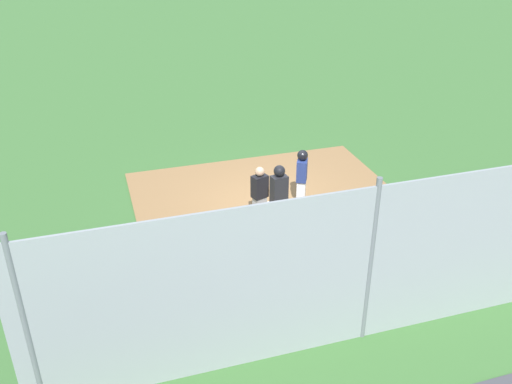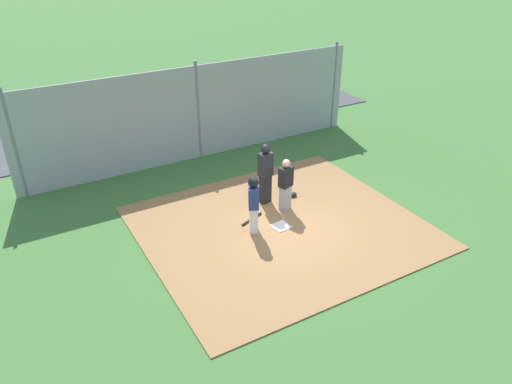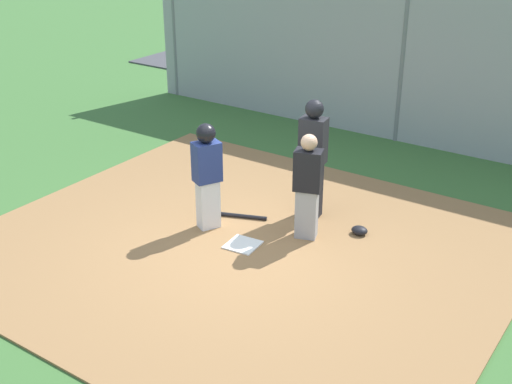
% 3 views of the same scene
% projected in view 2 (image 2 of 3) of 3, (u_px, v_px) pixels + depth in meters
% --- Properties ---
extents(ground_plane, '(140.00, 140.00, 0.00)m').
position_uv_depth(ground_plane, '(281.00, 227.00, 13.27)').
color(ground_plane, '#3D6B33').
extents(dirt_infield, '(7.20, 6.40, 0.03)m').
position_uv_depth(dirt_infield, '(281.00, 227.00, 13.26)').
color(dirt_infield, olive).
rests_on(dirt_infield, ground_plane).
extents(home_plate, '(0.48, 0.48, 0.02)m').
position_uv_depth(home_plate, '(281.00, 226.00, 13.25)').
color(home_plate, white).
rests_on(home_plate, dirt_infield).
extents(catcher, '(0.44, 0.37, 1.55)m').
position_uv_depth(catcher, '(286.00, 184.00, 13.68)').
color(catcher, '#9E9EA3').
rests_on(catcher, dirt_infield).
extents(umpire, '(0.42, 0.32, 1.83)m').
position_uv_depth(umpire, '(266.00, 172.00, 13.94)').
color(umpire, black).
rests_on(umpire, dirt_infield).
extents(runner, '(0.40, 0.46, 1.60)m').
position_uv_depth(runner, '(254.00, 201.00, 12.63)').
color(runner, silver).
rests_on(runner, dirt_infield).
extents(baseball_bat, '(0.78, 0.35, 0.06)m').
position_uv_depth(baseball_bat, '(252.00, 219.00, 13.53)').
color(baseball_bat, black).
rests_on(baseball_bat, dirt_infield).
extents(catcher_mask, '(0.24, 0.20, 0.12)m').
position_uv_depth(catcher_mask, '(293.00, 194.00, 14.68)').
color(catcher_mask, black).
rests_on(catcher_mask, dirt_infield).
extents(backstop_fence, '(12.00, 0.10, 3.35)m').
position_uv_depth(backstop_fence, '(198.00, 113.00, 16.49)').
color(backstop_fence, '#93999E').
rests_on(backstop_fence, ground_plane).
extents(parking_lot, '(18.00, 5.20, 0.04)m').
position_uv_depth(parking_lot, '(159.00, 119.00, 20.51)').
color(parking_lot, '#424247').
rests_on(parking_lot, ground_plane).
extents(parked_car_green, '(4.35, 2.21, 1.28)m').
position_uv_depth(parked_car_green, '(287.00, 87.00, 22.44)').
color(parked_car_green, '#235B38').
rests_on(parked_car_green, parking_lot).
extents(parked_car_white, '(4.32, 2.14, 1.28)m').
position_uv_depth(parked_car_white, '(227.00, 90.00, 21.95)').
color(parked_car_white, silver).
rests_on(parked_car_white, parking_lot).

